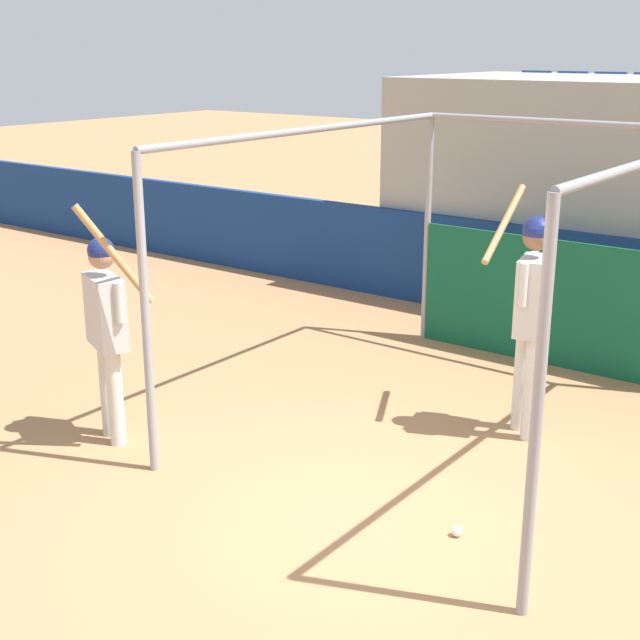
% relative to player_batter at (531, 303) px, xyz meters
% --- Properties ---
extents(ground_plane, '(60.00, 60.00, 0.00)m').
position_rel_player_batter_xyz_m(ground_plane, '(-0.25, -2.10, -1.16)').
color(ground_plane, '#A8754C').
extents(outfield_wall, '(24.00, 0.12, 1.17)m').
position_rel_player_batter_xyz_m(outfield_wall, '(-0.25, 3.03, -0.58)').
color(outfield_wall, navy).
rests_on(outfield_wall, ground).
extents(batting_cage, '(3.18, 4.24, 2.52)m').
position_rel_player_batter_xyz_m(batting_cage, '(-0.47, 1.00, 0.02)').
color(batting_cage, gray).
rests_on(batting_cage, ground).
extents(player_batter, '(0.58, 0.83, 2.05)m').
position_rel_player_batter_xyz_m(player_batter, '(0.00, 0.00, 0.00)').
color(player_batter, silver).
rests_on(player_batter, ground).
extents(player_waiting, '(0.85, 0.58, 2.08)m').
position_rel_player_batter_xyz_m(player_waiting, '(-2.71, -2.19, -0.10)').
color(player_waiting, silver).
rests_on(player_waiting, ground).
extents(baseball, '(0.07, 0.07, 0.07)m').
position_rel_player_batter_xyz_m(baseball, '(0.37, -1.84, -1.13)').
color(baseball, white).
rests_on(baseball, ground).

